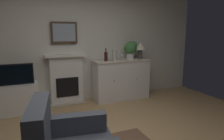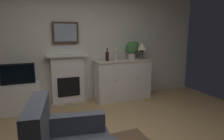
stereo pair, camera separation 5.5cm
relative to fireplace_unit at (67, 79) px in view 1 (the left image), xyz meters
The scene contains 12 objects.
wall_rear 0.93m from the fireplace_unit, 22.98° to the left, with size 6.19×0.06×2.84m, color silver.
fireplace_unit is the anchor object (origin of this frame).
framed_picture 1.01m from the fireplace_unit, 90.00° to the left, with size 0.55×0.04×0.45m.
sideboard_cabinet 1.27m from the fireplace_unit, ahead, with size 1.33×0.49×0.93m.
table_lamp 1.87m from the fireplace_unit, ahead, with size 0.26×0.26×0.40m.
wine_bottle 1.01m from the fireplace_unit, 12.05° to the right, with size 0.08×0.08×0.29m.
wine_glass_left 1.30m from the fireplace_unit, 10.21° to the right, with size 0.07×0.07×0.16m.
wine_glass_center 1.40m from the fireplace_unit, ahead, with size 0.07×0.07×0.16m.
vase_decorative 1.20m from the fireplace_unit, 12.15° to the right, with size 0.11×0.11×0.28m.
tv_cabinet 1.02m from the fireplace_unit, behind, with size 0.75×0.42×0.57m.
tv_set 1.02m from the fireplace_unit, 169.23° to the right, with size 0.62×0.07×0.40m.
potted_plant_small 1.65m from the fireplace_unit, ahead, with size 0.30×0.30×0.43m.
Camera 1 is at (-1.05, -2.08, 1.54)m, focal length 31.58 mm.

